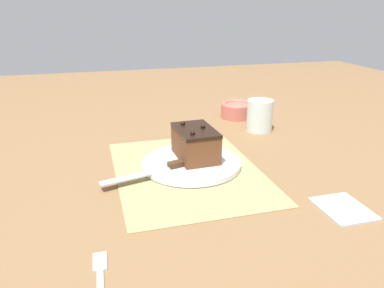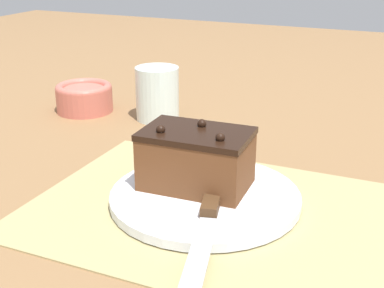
{
  "view_description": "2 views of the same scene",
  "coord_description": "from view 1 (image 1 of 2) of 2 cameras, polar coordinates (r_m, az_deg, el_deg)",
  "views": [
    {
      "loc": [
        -0.8,
        0.21,
        0.38
      ],
      "look_at": [
        -0.02,
        -0.01,
        0.07
      ],
      "focal_mm": 35.0,
      "sensor_mm": 36.0,
      "label": 1
    },
    {
      "loc": [
        -0.21,
        0.55,
        0.32
      ],
      "look_at": [
        0.05,
        -0.05,
        0.07
      ],
      "focal_mm": 50.0,
      "sensor_mm": 36.0,
      "label": 2
    }
  ],
  "objects": [
    {
      "name": "ground_plane",
      "position": [
        0.91,
        -0.75,
        -4.11
      ],
      "size": [
        3.0,
        3.0,
        0.0
      ],
      "primitive_type": "plane",
      "color": "olive"
    },
    {
      "name": "placemat_woven",
      "position": [
        0.91,
        -0.75,
        -3.99
      ],
      "size": [
        0.46,
        0.34,
        0.0
      ],
      "primitive_type": "cube",
      "color": "tan",
      "rests_on": "ground_plane"
    },
    {
      "name": "cake_plate",
      "position": [
        0.93,
        -0.1,
        -2.93
      ],
      "size": [
        0.24,
        0.24,
        0.01
      ],
      "color": "white",
      "rests_on": "placemat_woven"
    },
    {
      "name": "chocolate_cake",
      "position": [
        0.93,
        0.5,
        0.15
      ],
      "size": [
        0.14,
        0.1,
        0.09
      ],
      "rotation": [
        0.0,
        0.0,
        0.04
      ],
      "color": "brown",
      "rests_on": "cake_plate"
    },
    {
      "name": "serving_knife",
      "position": [
        0.88,
        -3.63,
        -3.52
      ],
      "size": [
        0.08,
        0.24,
        0.01
      ],
      "rotation": [
        0.0,
        0.0,
        0.25
      ],
      "color": "#472D19",
      "rests_on": "cake_plate"
    },
    {
      "name": "drinking_glass",
      "position": [
        1.2,
        10.28,
        4.29
      ],
      "size": [
        0.08,
        0.08,
        0.1
      ],
      "color": "silver",
      "rests_on": "ground_plane"
    },
    {
      "name": "small_bowl",
      "position": [
        1.33,
        6.82,
        5.25
      ],
      "size": [
        0.11,
        0.11,
        0.06
      ],
      "color": "#C66656",
      "rests_on": "ground_plane"
    },
    {
      "name": "folded_napkin",
      "position": [
        0.8,
        22.07,
        -8.98
      ],
      "size": [
        0.11,
        0.09,
        0.01
      ],
      "primitive_type": "cube",
      "color": "silver",
      "rests_on": "ground_plane"
    },
    {
      "name": "dessert_fork",
      "position": [
        0.6,
        -13.83,
        -19.09
      ],
      "size": [
        0.15,
        0.02,
        0.01
      ],
      "rotation": [
        0.0,
        0.0,
        4.68
      ],
      "color": "#B7BABF",
      "rests_on": "ground_plane"
    }
  ]
}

